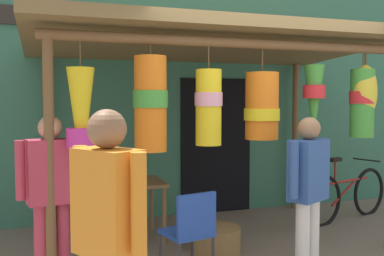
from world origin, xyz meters
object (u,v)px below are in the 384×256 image
object	(u,v)px
display_table	(117,189)
shopper_by_bananas	(108,228)
flower_heap_on_table	(110,176)
passerby_at_right	(51,187)
wicker_basket_by_table	(216,240)
vendor_in_orange	(308,185)
folding_chair	(191,228)
parked_bicycle	(347,195)

from	to	relation	value
display_table	shopper_by_bananas	world-z (taller)	shopper_by_bananas
flower_heap_on_table	passerby_at_right	size ratio (longest dim) A/B	0.38
wicker_basket_by_table	vendor_in_orange	size ratio (longest dim) A/B	0.35
shopper_by_bananas	passerby_at_right	bearing A→B (deg)	99.44
folding_chair	vendor_in_orange	xyz separation A→B (m)	(1.05, -0.29, 0.38)
flower_heap_on_table	passerby_at_right	bearing A→B (deg)	-120.16
folding_chair	passerby_at_right	size ratio (longest dim) A/B	0.55
shopper_by_bananas	parked_bicycle	bearing A→B (deg)	36.34
vendor_in_orange	passerby_at_right	distance (m)	2.33
passerby_at_right	vendor_in_orange	bearing A→B (deg)	-14.31
shopper_by_bananas	passerby_at_right	size ratio (longest dim) A/B	1.05
display_table	parked_bicycle	xyz separation A→B (m)	(3.21, -0.10, -0.27)
vendor_in_orange	folding_chair	bearing A→B (deg)	164.49
passerby_at_right	shopper_by_bananas	bearing A→B (deg)	-80.56
folding_chair	wicker_basket_by_table	world-z (taller)	folding_chair
wicker_basket_by_table	passerby_at_right	world-z (taller)	passerby_at_right
folding_chair	wicker_basket_by_table	size ratio (longest dim) A/B	1.56
flower_heap_on_table	parked_bicycle	bearing A→B (deg)	-1.75
passerby_at_right	parked_bicycle	bearing A→B (deg)	15.33
parked_bicycle	shopper_by_bananas	distance (m)	4.64
wicker_basket_by_table	vendor_in_orange	world-z (taller)	vendor_in_orange
flower_heap_on_table	folding_chair	world-z (taller)	flower_heap_on_table
display_table	parked_bicycle	distance (m)	3.23
wicker_basket_by_table	vendor_in_orange	xyz separation A→B (m)	(0.52, -0.98, 0.75)
wicker_basket_by_table	passerby_at_right	size ratio (longest dim) A/B	0.35
flower_heap_on_table	wicker_basket_by_table	world-z (taller)	flower_heap_on_table
shopper_by_bananas	folding_chair	bearing A→B (deg)	55.37
display_table	flower_heap_on_table	xyz separation A→B (m)	(-0.07, 0.00, 0.16)
shopper_by_bananas	vendor_in_orange	bearing A→B (deg)	28.16
wicker_basket_by_table	parked_bicycle	size ratio (longest dim) A/B	0.32
flower_heap_on_table	shopper_by_bananas	size ratio (longest dim) A/B	0.36
display_table	vendor_in_orange	world-z (taller)	vendor_in_orange
wicker_basket_by_table	parked_bicycle	bearing A→B (deg)	17.00
wicker_basket_by_table	passerby_at_right	distance (m)	1.93
display_table	shopper_by_bananas	size ratio (longest dim) A/B	0.68
parked_bicycle	vendor_in_orange	xyz separation A→B (m)	(-1.72, -1.67, 0.54)
display_table	wicker_basket_by_table	world-z (taller)	display_table
shopper_by_bananas	flower_heap_on_table	bearing A→B (deg)	81.55
folding_chair	shopper_by_bananas	distance (m)	1.70
display_table	folding_chair	distance (m)	1.54
flower_heap_on_table	shopper_by_bananas	xyz separation A→B (m)	(-0.42, -2.83, 0.17)
parked_bicycle	passerby_at_right	distance (m)	4.16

